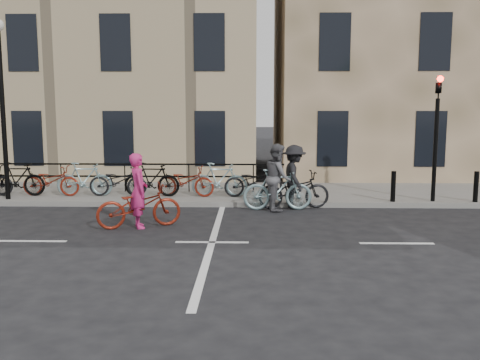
{
  "coord_description": "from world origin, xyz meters",
  "views": [
    {
      "loc": [
        0.88,
        -11.3,
        2.98
      ],
      "look_at": [
        0.56,
        1.95,
        1.1
      ],
      "focal_mm": 40.0,
      "sensor_mm": 36.0,
      "label": 1
    }
  ],
  "objects_px": {
    "lamp_post": "(1,87)",
    "cyclist_dark": "(294,184)",
    "traffic_light": "(437,123)",
    "cyclist_grey": "(278,183)",
    "cyclist_pink": "(139,202)"
  },
  "relations": [
    {
      "from": "cyclist_grey",
      "to": "cyclist_dark",
      "type": "height_order",
      "value": "cyclist_grey"
    },
    {
      "from": "lamp_post",
      "to": "cyclist_pink",
      "type": "bearing_deg",
      "value": -33.03
    },
    {
      "from": "traffic_light",
      "to": "cyclist_grey",
      "type": "relative_size",
      "value": 1.96
    },
    {
      "from": "lamp_post",
      "to": "cyclist_dark",
      "type": "height_order",
      "value": "lamp_post"
    },
    {
      "from": "traffic_light",
      "to": "cyclist_dark",
      "type": "bearing_deg",
      "value": -173.91
    },
    {
      "from": "traffic_light",
      "to": "cyclist_grey",
      "type": "bearing_deg",
      "value": -171.38
    },
    {
      "from": "cyclist_grey",
      "to": "traffic_light",
      "type": "bearing_deg",
      "value": -85.07
    },
    {
      "from": "cyclist_pink",
      "to": "cyclist_grey",
      "type": "bearing_deg",
      "value": -78.37
    },
    {
      "from": "lamp_post",
      "to": "cyclist_dark",
      "type": "bearing_deg",
      "value": -3.34
    },
    {
      "from": "lamp_post",
      "to": "cyclist_grey",
      "type": "bearing_deg",
      "value": -5.36
    },
    {
      "from": "cyclist_dark",
      "to": "traffic_light",
      "type": "bearing_deg",
      "value": -93.23
    },
    {
      "from": "lamp_post",
      "to": "cyclist_grey",
      "type": "height_order",
      "value": "lamp_post"
    },
    {
      "from": "traffic_light",
      "to": "cyclist_pink",
      "type": "bearing_deg",
      "value": -160.0
    },
    {
      "from": "lamp_post",
      "to": "cyclist_pink",
      "type": "xyz_separation_m",
      "value": [
        4.62,
        -3.0,
        -2.86
      ]
    },
    {
      "from": "cyclist_grey",
      "to": "lamp_post",
      "type": "bearing_deg",
      "value": 80.95
    }
  ]
}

